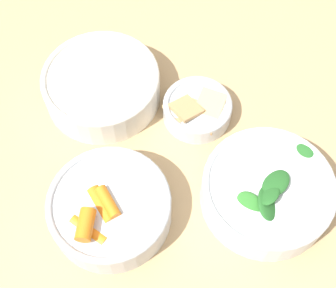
% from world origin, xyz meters
% --- Properties ---
extents(ground_plane, '(10.00, 10.00, 0.00)m').
position_xyz_m(ground_plane, '(0.00, 0.00, 0.00)').
color(ground_plane, '#4C4238').
extents(dining_table, '(1.06, 0.89, 0.75)m').
position_xyz_m(dining_table, '(0.00, 0.00, 0.63)').
color(dining_table, tan).
rests_on(dining_table, ground_plane).
extents(bowl_carrots, '(0.18, 0.18, 0.07)m').
position_xyz_m(bowl_carrots, '(-0.12, 0.13, 0.78)').
color(bowl_carrots, silver).
rests_on(bowl_carrots, dining_table).
extents(bowl_greens, '(0.19, 0.19, 0.08)m').
position_xyz_m(bowl_greens, '(-0.16, -0.10, 0.78)').
color(bowl_greens, silver).
rests_on(bowl_greens, dining_table).
extents(bowl_beans_hotdog, '(0.19, 0.19, 0.06)m').
position_xyz_m(bowl_beans_hotdog, '(0.09, 0.10, 0.78)').
color(bowl_beans_hotdog, silver).
rests_on(bowl_beans_hotdog, dining_table).
extents(bowl_cookies, '(0.11, 0.11, 0.04)m').
position_xyz_m(bowl_cookies, '(0.01, -0.04, 0.77)').
color(bowl_cookies, silver).
rests_on(bowl_cookies, dining_table).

